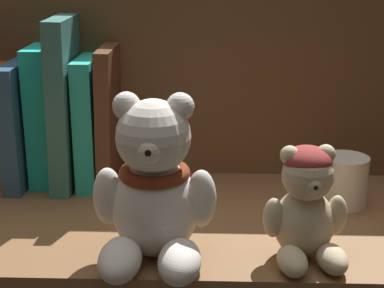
{
  "coord_description": "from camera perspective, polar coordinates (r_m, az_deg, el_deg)",
  "views": [
    {
      "loc": [
        3.77,
        -67.9,
        33.16
      ],
      "look_at": [
        1.42,
        0.0,
        11.17
      ],
      "focal_mm": 57.82,
      "sensor_mm": 36.0,
      "label": 1
    }
  ],
  "objects": [
    {
      "name": "teddy_bear_smaller",
      "position": [
        0.64,
        10.5,
        -5.71
      ],
      "size": [
        9.0,
        9.29,
        12.17
      ],
      "color": "beige",
      "rests_on": "shelf_board"
    },
    {
      "name": "book_6",
      "position": [
        0.85,
        -11.32,
        3.99
      ],
      "size": [
        2.88,
        14.95,
        22.52
      ],
      "primitive_type": "cube",
      "rotation": [
        0.0,
        0.02,
        0.0
      ],
      "color": "#3C756E",
      "rests_on": "shelf_board"
    },
    {
      "name": "book_5",
      "position": [
        0.86,
        -13.34,
        2.71
      ],
      "size": [
        3.1,
        10.2,
        18.57
      ],
      "primitive_type": "cube",
      "color": "#20C9B4",
      "rests_on": "shelf_board"
    },
    {
      "name": "shelf_board",
      "position": [
        0.75,
        -1.09,
        -7.38
      ],
      "size": [
        73.26,
        29.78,
        2.0
      ],
      "primitive_type": "cube",
      "color": "brown",
      "rests_on": "ground"
    },
    {
      "name": "pillar_candle",
      "position": [
        0.79,
        13.89,
        -3.33
      ],
      "size": [
        5.72,
        5.72,
        6.33
      ],
      "primitive_type": "cylinder",
      "color": "silver",
      "rests_on": "shelf_board"
    },
    {
      "name": "teddy_bear_larger",
      "position": [
        0.63,
        -3.54,
        -4.37
      ],
      "size": [
        12.7,
        12.86,
        17.48
      ],
      "color": "white",
      "rests_on": "shelf_board"
    },
    {
      "name": "shelf_back_panel",
      "position": [
        0.86,
        -0.59,
        5.41
      ],
      "size": [
        75.66,
        1.2,
        29.22
      ],
      "primitive_type": "cube",
      "color": "brown",
      "rests_on": "ground"
    },
    {
      "name": "book_4",
      "position": [
        0.87,
        -15.31,
        2.07
      ],
      "size": [
        2.37,
        14.75,
        16.57
      ],
      "primitive_type": "cube",
      "color": "#31577B",
      "rests_on": "shelf_board"
    },
    {
      "name": "book_7",
      "position": [
        0.85,
        -9.26,
        2.29
      ],
      "size": [
        2.55,
        12.8,
        17.27
      ],
      "primitive_type": "cube",
      "color": "#2BB9A8",
      "rests_on": "shelf_board"
    },
    {
      "name": "book_8",
      "position": [
        0.84,
        -7.49,
        2.74
      ],
      "size": [
        2.3,
        13.98,
        18.71
      ],
      "primitive_type": "cube",
      "rotation": [
        0.0,
        0.02,
        0.0
      ],
      "color": "brown",
      "rests_on": "shelf_board"
    }
  ]
}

